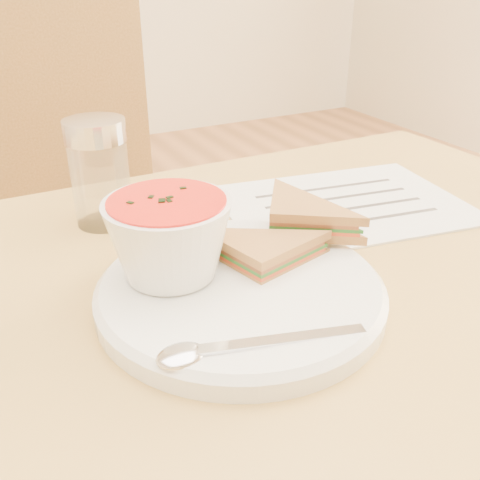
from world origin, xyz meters
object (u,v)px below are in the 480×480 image
chair_far (72,299)px  condiment_shaker (100,173)px  plate (241,292)px  soup_bowl (169,242)px

chair_far → condiment_shaker: bearing=96.1°
chair_far → condiment_shaker: chair_far is taller
chair_far → plate: size_ratio=3.78×
chair_far → plate: chair_far is taller
chair_far → plate: 0.56m
chair_far → soup_bowl: bearing=96.0°
chair_far → plate: (0.08, -0.48, 0.27)m
plate → soup_bowl: size_ratio=2.32×
plate → soup_bowl: soup_bowl is taller
plate → condiment_shaker: bearing=106.2°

